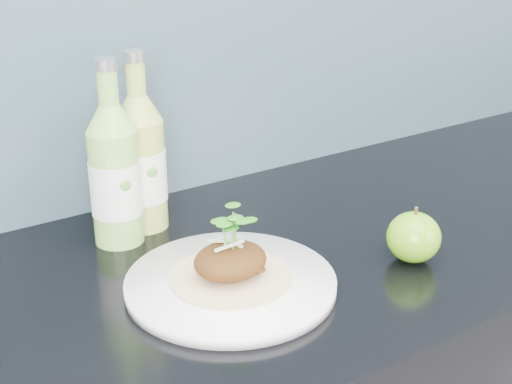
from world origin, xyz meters
The scene contains 5 objects.
dinner_plate centered at (-0.02, 1.64, 0.91)m, with size 0.36×0.36×0.02m.
pork_taco centered at (-0.02, 1.64, 0.94)m, with size 0.16×0.16×0.10m.
green_apple centered at (0.24, 1.56, 0.94)m, with size 0.08×0.08×0.08m.
cider_bottle_left centered at (-0.08, 1.85, 1.01)m, with size 0.08×0.08×0.28m.
cider_bottle_right centered at (-0.03, 1.88, 1.01)m, with size 0.08×0.08×0.28m.
Camera 1 is at (-0.45, 0.93, 1.38)m, focal length 50.00 mm.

